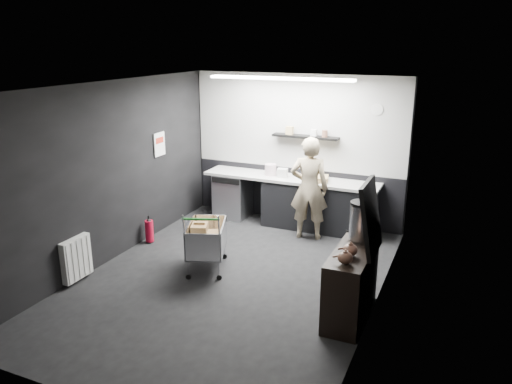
% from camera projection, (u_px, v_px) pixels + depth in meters
% --- Properties ---
extents(floor, '(5.50, 5.50, 0.00)m').
position_uv_depth(floor, '(231.00, 280.00, 7.06)').
color(floor, black).
rests_on(floor, ground).
extents(ceiling, '(5.50, 5.50, 0.00)m').
position_uv_depth(ceiling, '(227.00, 86.00, 6.27)').
color(ceiling, white).
rests_on(ceiling, wall_back).
extents(wall_back, '(5.50, 0.00, 5.50)m').
position_uv_depth(wall_back, '(297.00, 149.00, 9.08)').
color(wall_back, black).
rests_on(wall_back, floor).
extents(wall_front, '(5.50, 0.00, 5.50)m').
position_uv_depth(wall_front, '(85.00, 273.00, 4.26)').
color(wall_front, black).
rests_on(wall_front, floor).
extents(wall_left, '(0.00, 5.50, 5.50)m').
position_uv_depth(wall_left, '(109.00, 173.00, 7.44)').
color(wall_left, black).
rests_on(wall_left, floor).
extents(wall_right, '(0.00, 5.50, 5.50)m').
position_uv_depth(wall_right, '(380.00, 208.00, 5.90)').
color(wall_right, black).
rests_on(wall_right, floor).
extents(kitchen_wall_panel, '(3.95, 0.02, 1.70)m').
position_uv_depth(kitchen_wall_panel, '(297.00, 122.00, 8.91)').
color(kitchen_wall_panel, '#B0AFAB').
rests_on(kitchen_wall_panel, wall_back).
extents(dado_panel, '(3.95, 0.02, 1.00)m').
position_uv_depth(dado_panel, '(295.00, 194.00, 9.31)').
color(dado_panel, black).
rests_on(dado_panel, wall_back).
extents(floating_shelf, '(1.20, 0.22, 0.04)m').
position_uv_depth(floating_shelf, '(305.00, 137.00, 8.81)').
color(floating_shelf, black).
rests_on(floating_shelf, wall_back).
extents(wall_clock, '(0.20, 0.03, 0.20)m').
position_uv_depth(wall_clock, '(377.00, 109.00, 8.28)').
color(wall_clock, silver).
rests_on(wall_clock, wall_back).
extents(poster, '(0.02, 0.30, 0.40)m').
position_uv_depth(poster, '(159.00, 144.00, 8.51)').
color(poster, white).
rests_on(poster, wall_left).
extents(poster_red_band, '(0.02, 0.22, 0.10)m').
position_uv_depth(poster_red_band, '(159.00, 140.00, 8.49)').
color(poster_red_band, red).
rests_on(poster_red_band, poster).
extents(radiator, '(0.10, 0.50, 0.60)m').
position_uv_depth(radiator, '(76.00, 259.00, 6.92)').
color(radiator, silver).
rests_on(radiator, wall_left).
extents(ceiling_strip, '(2.40, 0.20, 0.04)m').
position_uv_depth(ceiling_strip, '(280.00, 78.00, 7.90)').
color(ceiling_strip, white).
rests_on(ceiling_strip, ceiling).
extents(prep_counter, '(3.20, 0.61, 0.90)m').
position_uv_depth(prep_counter, '(297.00, 202.00, 9.00)').
color(prep_counter, black).
rests_on(prep_counter, floor).
extents(person, '(0.71, 0.54, 1.75)m').
position_uv_depth(person, '(309.00, 188.00, 8.34)').
color(person, beige).
rests_on(person, floor).
extents(shopping_cart, '(0.81, 1.05, 0.96)m').
position_uv_depth(shopping_cart, '(206.00, 240.00, 7.28)').
color(shopping_cart, silver).
rests_on(shopping_cart, floor).
extents(sideboard, '(0.49, 1.15, 1.72)m').
position_uv_depth(sideboard, '(353.00, 275.00, 6.00)').
color(sideboard, black).
rests_on(sideboard, floor).
extents(fire_extinguisher, '(0.14, 0.14, 0.45)m').
position_uv_depth(fire_extinguisher, '(149.00, 230.00, 8.31)').
color(fire_extinguisher, '#B20B26').
rests_on(fire_extinguisher, floor).
extents(cardboard_box, '(0.51, 0.43, 0.09)m').
position_uv_depth(cardboard_box, '(315.00, 179.00, 8.68)').
color(cardboard_box, '#A18856').
rests_on(cardboard_box, prep_counter).
extents(pink_tub, '(0.21, 0.21, 0.21)m').
position_uv_depth(pink_tub, '(271.00, 170.00, 9.03)').
color(pink_tub, beige).
rests_on(pink_tub, prep_counter).
extents(white_container, '(0.20, 0.17, 0.16)m').
position_uv_depth(white_container, '(282.00, 173.00, 8.90)').
color(white_container, silver).
rests_on(white_container, prep_counter).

